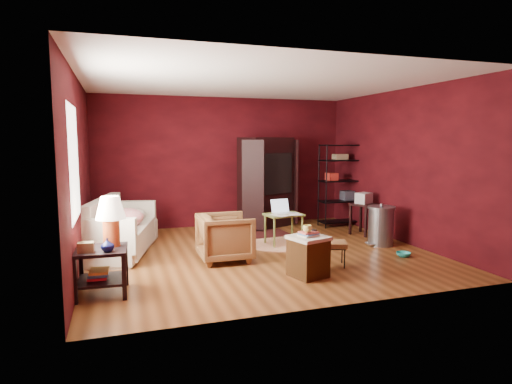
# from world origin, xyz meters

# --- Properties ---
(room) EXTENTS (5.54, 5.04, 2.84)m
(room) POSITION_xyz_m (-0.04, -0.01, 1.40)
(room) COLOR brown
(room) RESTS_ON ground
(sofa) EXTENTS (1.11, 2.08, 0.78)m
(sofa) POSITION_xyz_m (-2.18, 0.70, 0.39)
(sofa) COLOR beige
(sofa) RESTS_ON ground
(armchair) EXTENTS (0.74, 0.79, 0.81)m
(armchair) POSITION_xyz_m (-0.67, -0.29, 0.40)
(armchair) COLOR black
(armchair) RESTS_ON ground
(pet_bowl_steel) EXTENTS (0.24, 0.08, 0.24)m
(pet_bowl_steel) POSITION_xyz_m (2.04, -0.22, 0.12)
(pet_bowl_steel) COLOR silver
(pet_bowl_steel) RESTS_ON ground
(pet_bowl_turquoise) EXTENTS (0.24, 0.13, 0.23)m
(pet_bowl_turquoise) POSITION_xyz_m (2.13, -0.98, 0.11)
(pet_bowl_turquoise) COLOR #24ABA3
(pet_bowl_turquoise) RESTS_ON ground
(vase) EXTENTS (0.20, 0.21, 0.15)m
(vase) POSITION_xyz_m (-2.37, -1.45, 0.65)
(vase) COLOR #0E1146
(vase) RESTS_ON side_table
(mug) EXTENTS (0.16, 0.14, 0.13)m
(mug) POSITION_xyz_m (0.19, -1.46, 0.69)
(mug) COLOR #CFCA65
(mug) RESTS_ON hamper
(side_table) EXTENTS (0.64, 0.64, 1.19)m
(side_table) POSITION_xyz_m (-2.39, -1.22, 0.71)
(side_table) COLOR black
(side_table) RESTS_ON ground
(sofa_cushions) EXTENTS (1.23, 2.13, 0.84)m
(sofa_cushions) POSITION_xyz_m (-2.22, 0.69, 0.41)
(sofa_cushions) COLOR beige
(sofa_cushions) RESTS_ON sofa
(hamper) EXTENTS (0.57, 0.57, 0.65)m
(hamper) POSITION_xyz_m (0.23, -1.42, 0.30)
(hamper) COLOR #44260F
(hamper) RESTS_ON ground
(footstool) EXTENTS (0.47, 0.47, 0.37)m
(footstool) POSITION_xyz_m (0.81, -1.07, 0.32)
(footstool) COLOR black
(footstool) RESTS_ON ground
(rug_round) EXTENTS (1.44, 1.44, 0.01)m
(rug_round) POSITION_xyz_m (0.56, 0.54, 0.01)
(rug_round) COLOR white
(rug_round) RESTS_ON ground
(rug_oriental) EXTENTS (1.10, 0.77, 0.01)m
(rug_oriental) POSITION_xyz_m (0.48, 1.27, 0.01)
(rug_oriental) COLOR #4F1515
(rug_oriental) RESTS_ON ground
(laptop_desk) EXTENTS (0.70, 0.57, 0.80)m
(laptop_desk) POSITION_xyz_m (0.59, 0.42, 0.50)
(laptop_desk) COLOR olive
(laptop_desk) RESTS_ON ground
(tv_armoire) EXTENTS (1.41, 1.14, 1.94)m
(tv_armoire) POSITION_xyz_m (0.86, 2.04, 1.01)
(tv_armoire) COLOR black
(tv_armoire) RESTS_ON ground
(wire_shelving) EXTENTS (0.88, 0.39, 1.79)m
(wire_shelving) POSITION_xyz_m (2.40, 1.62, 0.98)
(wire_shelving) COLOR black
(wire_shelving) RESTS_ON ground
(small_stand) EXTENTS (0.55, 0.55, 0.84)m
(small_stand) POSITION_xyz_m (2.41, 0.67, 0.63)
(small_stand) COLOR black
(small_stand) RESTS_ON ground
(trash_can) EXTENTS (0.56, 0.56, 0.76)m
(trash_can) POSITION_xyz_m (2.22, -0.20, 0.36)
(trash_can) COLOR gray
(trash_can) RESTS_ON ground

